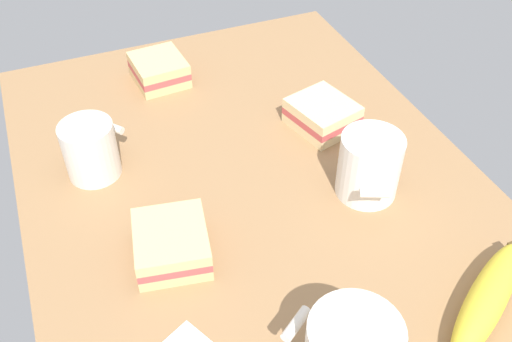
{
  "coord_description": "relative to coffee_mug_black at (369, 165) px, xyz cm",
  "views": [
    {
      "loc": [
        -54.88,
        22.29,
        58.87
      ],
      "look_at": [
        0.0,
        0.0,
        5.0
      ],
      "focal_mm": 40.38,
      "sensor_mm": 36.0,
      "label": 1
    }
  ],
  "objects": [
    {
      "name": "tabletop",
      "position": [
        6.58,
        14.0,
        -5.81
      ],
      "size": [
        90.0,
        64.0,
        2.0
      ],
      "primitive_type": "cube",
      "color": "#936D47",
      "rests_on": "ground"
    },
    {
      "name": "sandwich_main",
      "position": [
        38.2,
        19.5,
        -2.61
      ],
      "size": [
        10.05,
        9.19,
        4.4
      ],
      "color": "#DBB77A",
      "rests_on": "tabletop"
    },
    {
      "name": "banana",
      "position": [
        -22.4,
        -2.7,
        -2.74
      ],
      "size": [
        13.86,
        18.76,
        4.15
      ],
      "color": "yellow",
      "rests_on": "tabletop"
    },
    {
      "name": "coffee_mug_black",
      "position": [
        0.0,
        0.0,
        0.0
      ],
      "size": [
        10.92,
        8.62,
        9.35
      ],
      "color": "white",
      "rests_on": "tabletop"
    },
    {
      "name": "sandwich_side",
      "position": [
        15.73,
        -1.06,
        -2.61
      ],
      "size": [
        11.51,
        10.82,
        4.4
      ],
      "color": "beige",
      "rests_on": "tabletop"
    },
    {
      "name": "coffee_mug_spare",
      "position": [
        18.27,
        34.58,
        -0.41
      ],
      "size": [
        8.85,
        9.32,
        8.53
      ],
      "color": "silver",
      "rests_on": "tabletop"
    },
    {
      "name": "sandwich_extra",
      "position": [
        -1.09,
        28.45,
        -2.61
      ],
      "size": [
        11.37,
        10.56,
        4.4
      ],
      "color": "#DBB77A",
      "rests_on": "tabletop"
    }
  ]
}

